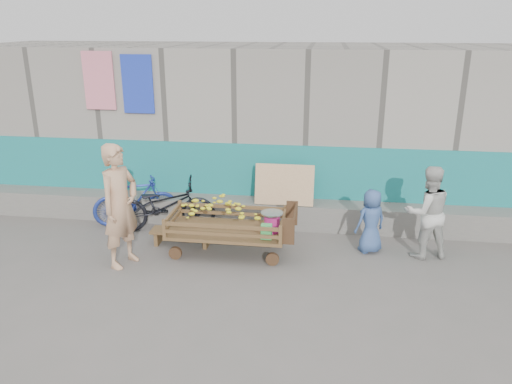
# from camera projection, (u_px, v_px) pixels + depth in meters

# --- Properties ---
(ground) EXTENTS (80.00, 80.00, 0.00)m
(ground) POSITION_uv_depth(u_px,v_px,m) (247.00, 291.00, 6.68)
(ground) COLOR #5C5A54
(ground) RESTS_ON ground
(building_wall) EXTENTS (12.00, 3.50, 3.00)m
(building_wall) POSITION_uv_depth(u_px,v_px,m) (278.00, 125.00, 10.00)
(building_wall) COLOR gray
(building_wall) RESTS_ON ground
(banana_cart) EXTENTS (1.95, 0.89, 0.83)m
(banana_cart) POSITION_uv_depth(u_px,v_px,m) (225.00, 219.00, 7.62)
(banana_cart) COLOR brown
(banana_cart) RESTS_ON ground
(bench) EXTENTS (1.00, 0.30, 0.25)m
(bench) POSITION_uv_depth(u_px,v_px,m) (182.00, 234.00, 8.02)
(bench) COLOR brown
(bench) RESTS_ON ground
(vendor_man) EXTENTS (0.65, 0.78, 1.83)m
(vendor_man) POSITION_uv_depth(u_px,v_px,m) (120.00, 206.00, 7.16)
(vendor_man) COLOR tan
(vendor_man) RESTS_ON ground
(woman) EXTENTS (0.81, 0.69, 1.44)m
(woman) POSITION_uv_depth(u_px,v_px,m) (427.00, 212.00, 7.47)
(woman) COLOR beige
(woman) RESTS_ON ground
(child) EXTENTS (0.59, 0.53, 1.02)m
(child) POSITION_uv_depth(u_px,v_px,m) (371.00, 221.00, 7.69)
(child) COLOR #38568D
(child) RESTS_ON ground
(bicycle_dark) EXTENTS (1.83, 0.98, 0.92)m
(bicycle_dark) POSITION_uv_depth(u_px,v_px,m) (164.00, 205.00, 8.49)
(bicycle_dark) COLOR black
(bicycle_dark) RESTS_ON ground
(bicycle_blue) EXTENTS (1.51, 0.95, 0.88)m
(bicycle_blue) POSITION_uv_depth(u_px,v_px,m) (135.00, 201.00, 8.76)
(bicycle_blue) COLOR navy
(bicycle_blue) RESTS_ON ground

